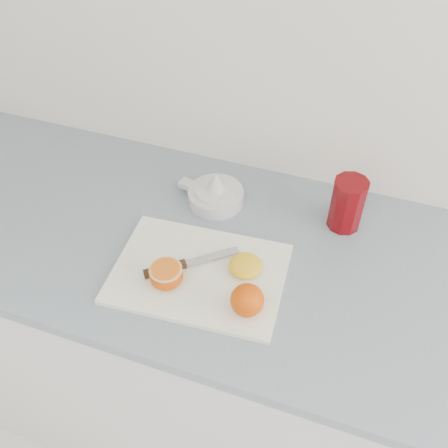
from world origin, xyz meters
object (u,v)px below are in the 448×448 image
counter (257,360)px  red_tumbler (347,206)px  citrus_juicer (215,194)px  half_orange (166,275)px  cutting_board (199,273)px

counter → red_tumbler: size_ratio=19.26×
counter → citrus_juicer: (-0.17, 0.14, 0.47)m
counter → half_orange: bearing=-139.8°
counter → red_tumbler: 0.55m
cutting_board → red_tumbler: bearing=44.5°
counter → citrus_juicer: 0.52m
counter → citrus_juicer: bearing=141.9°
counter → red_tumbler: red_tumbler is taller
red_tumbler → counter: bearing=-131.6°
citrus_juicer → red_tumbler: 0.32m
cutting_board → half_orange: 0.08m
half_orange → red_tumbler: (0.32, 0.31, 0.03)m
half_orange → citrus_juicer: citrus_juicer is taller
counter → red_tumbler: (0.14, 0.16, 0.50)m
red_tumbler → citrus_juicer: bearing=-175.5°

